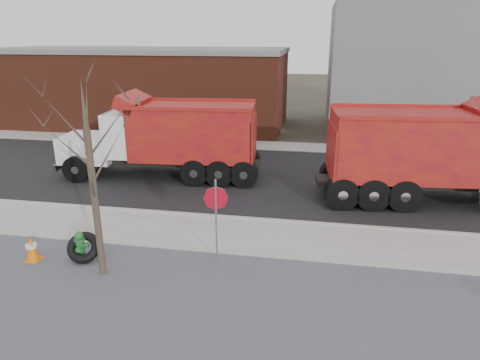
% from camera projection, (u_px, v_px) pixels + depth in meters
% --- Properties ---
extents(ground, '(120.00, 120.00, 0.00)m').
position_uv_depth(ground, '(237.00, 240.00, 13.48)').
color(ground, '#383328').
rests_on(ground, ground).
extents(gravel_verge, '(60.00, 5.00, 0.03)m').
position_uv_depth(gravel_verge, '(210.00, 305.00, 10.21)').
color(gravel_verge, slate).
rests_on(gravel_verge, ground).
extents(sidewalk, '(60.00, 2.50, 0.06)m').
position_uv_depth(sidewalk, '(238.00, 236.00, 13.70)').
color(sidewalk, '#9E9B93').
rests_on(sidewalk, ground).
extents(curb, '(60.00, 0.15, 0.11)m').
position_uv_depth(curb, '(245.00, 219.00, 14.90)').
color(curb, '#9E9B93').
rests_on(curb, ground).
extents(road, '(60.00, 9.40, 0.02)m').
position_uv_depth(road, '(262.00, 177.00, 19.34)').
color(road, black).
rests_on(road, ground).
extents(far_sidewalk, '(60.00, 2.00, 0.06)m').
position_uv_depth(far_sidewalk, '(274.00, 146.00, 24.65)').
color(far_sidewalk, '#9E9B93').
rests_on(far_sidewalk, ground).
extents(building_grey, '(12.00, 10.00, 8.00)m').
position_uv_depth(building_grey, '(425.00, 69.00, 27.47)').
color(building_grey, gray).
rests_on(building_grey, ground).
extents(building_brick, '(20.20, 8.20, 5.30)m').
position_uv_depth(building_brick, '(141.00, 86.00, 30.10)').
color(building_brick, brown).
rests_on(building_brick, ground).
extents(bare_tree, '(3.20, 3.20, 5.20)m').
position_uv_depth(bare_tree, '(90.00, 157.00, 10.52)').
color(bare_tree, '#382D23').
rests_on(bare_tree, ground).
extents(fire_hydrant, '(0.50, 0.49, 0.88)m').
position_uv_depth(fire_hydrant, '(80.00, 247.00, 12.19)').
color(fire_hydrant, '#2D773A').
rests_on(fire_hydrant, ground).
extents(truck_tire, '(1.12, 1.04, 0.86)m').
position_uv_depth(truck_tire, '(84.00, 247.00, 12.14)').
color(truck_tire, black).
rests_on(truck_tire, ground).
extents(stop_sign, '(0.67, 0.15, 2.49)m').
position_uv_depth(stop_sign, '(216.00, 206.00, 11.62)').
color(stop_sign, gray).
rests_on(stop_sign, ground).
extents(traffic_cone_near, '(0.41, 0.41, 0.78)m').
position_uv_depth(traffic_cone_near, '(32.00, 249.00, 12.11)').
color(traffic_cone_near, orange).
rests_on(traffic_cone_near, ground).
extents(dump_truck_red_a, '(9.88, 3.49, 3.91)m').
position_uv_depth(dump_truck_red_a, '(442.00, 152.00, 15.98)').
color(dump_truck_red_a, black).
rests_on(dump_truck_red_a, ground).
extents(dump_truck_red_b, '(8.95, 3.18, 3.73)m').
position_uv_depth(dump_truck_red_b, '(168.00, 136.00, 18.83)').
color(dump_truck_red_b, black).
rests_on(dump_truck_red_b, ground).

